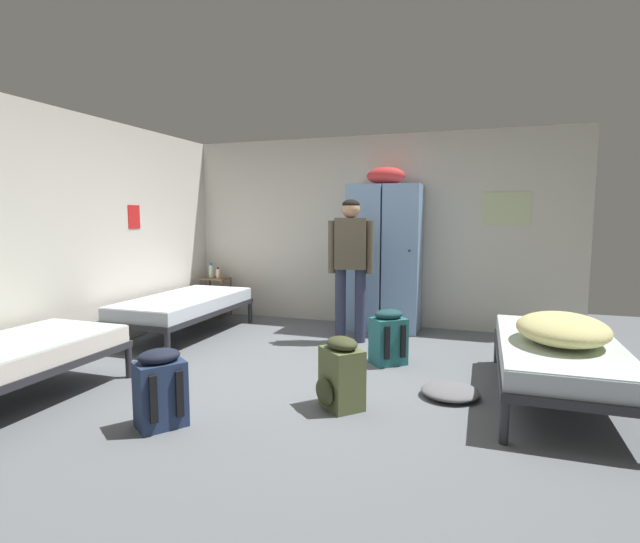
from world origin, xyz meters
The scene contains 14 objects.
ground_plane centered at (0.00, 0.00, 0.00)m, with size 8.18×8.18×0.00m, color slate.
room_backdrop centered at (-1.24, 1.27, 1.26)m, with size 5.23×4.88×2.52m.
locker_bank centered at (0.23, 2.13, 0.97)m, with size 0.90×0.55×2.07m.
shelf_unit centered at (-2.26, 2.16, 0.35)m, with size 0.38×0.30×0.57m.
bed_left_rear centered at (-2.01, 1.01, 0.38)m, with size 0.90×1.90×0.49m.
bed_right centered at (2.01, 0.15, 0.38)m, with size 0.90×1.90×0.49m.
bedding_heap centered at (2.01, 0.06, 0.60)m, with size 0.66×0.85×0.23m.
person_traveler centered at (-0.02, 1.40, 0.99)m, with size 0.51×0.27×1.65m.
water_bottle centered at (-2.34, 2.18, 0.67)m, with size 0.07×0.07×0.21m.
lotion_bottle centered at (-2.19, 2.12, 0.64)m, with size 0.05×0.05×0.16m.
backpack_olive centered at (0.43, -0.53, 0.26)m, with size 0.42×0.42×0.55m.
backpack_teal centered at (0.56, 0.69, 0.26)m, with size 0.41×0.42×0.55m.
backpack_navy centered at (-0.67, -1.24, 0.26)m, with size 0.42×0.41×0.55m.
clothes_pile_grey centered at (1.21, -0.03, 0.05)m, with size 0.47×0.45×0.09m.
Camera 1 is at (1.42, -3.96, 1.45)m, focal length 27.19 mm.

